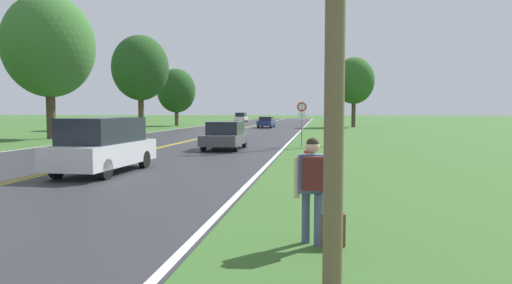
% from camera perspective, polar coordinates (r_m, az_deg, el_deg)
% --- Properties ---
extents(hitchhiker_person, '(0.58, 0.42, 1.72)m').
position_cam_1_polar(hitchhiker_person, '(7.30, 7.07, -4.71)').
color(hitchhiker_person, '#475175').
rests_on(hitchhiker_person, ground).
extents(suitcase, '(0.44, 0.17, 0.57)m').
position_cam_1_polar(suitcase, '(7.46, 9.39, -10.74)').
color(suitcase, brown).
rests_on(suitcase, ground).
extents(fire_hydrant, '(0.47, 0.31, 0.83)m').
position_cam_1_polar(fire_hydrant, '(19.59, 6.70, -1.12)').
color(fire_hydrant, red).
rests_on(fire_hydrant, ground).
extents(traffic_sign, '(0.60, 0.10, 2.67)m').
position_cam_1_polar(traffic_sign, '(27.25, 5.75, 3.66)').
color(traffic_sign, gray).
rests_on(traffic_sign, ground).
extents(utility_pole_midground, '(1.80, 0.24, 9.85)m').
position_cam_1_polar(utility_pole_midground, '(27.71, 9.33, 9.99)').
color(utility_pole_midground, brown).
rests_on(utility_pole_midground, ground).
extents(tree_left_verge, '(5.32, 5.32, 7.97)m').
position_cam_1_polar(tree_left_verge, '(64.91, -9.93, 6.33)').
color(tree_left_verge, brown).
rests_on(tree_left_verge, ground).
extents(tree_behind_sign, '(6.71, 6.71, 10.86)m').
position_cam_1_polar(tree_behind_sign, '(38.32, -24.47, 10.85)').
color(tree_behind_sign, '#473828').
rests_on(tree_behind_sign, ground).
extents(tree_mid_treeline, '(6.56, 6.56, 10.88)m').
position_cam_1_polar(tree_mid_treeline, '(55.40, -14.26, 8.94)').
color(tree_mid_treeline, '#473828').
rests_on(tree_mid_treeline, ground).
extents(tree_far_back, '(5.19, 5.19, 8.97)m').
position_cam_1_polar(tree_far_back, '(60.31, 12.15, 7.50)').
color(tree_far_back, '#473828').
rests_on(tree_far_back, ground).
extents(car_silver_van_approaching, '(2.03, 4.76, 1.90)m').
position_cam_1_polar(car_silver_van_approaching, '(16.47, -18.51, -0.31)').
color(car_silver_van_approaching, black).
rests_on(car_silver_van_approaching, ground).
extents(car_dark_grey_sedan_mid_near, '(1.96, 4.20, 1.54)m').
position_cam_1_polar(car_dark_grey_sedan_mid_near, '(25.22, -3.88, 0.84)').
color(car_dark_grey_sedan_mid_near, black).
rests_on(car_dark_grey_sedan_mid_near, ground).
extents(car_dark_blue_sedan_mid_far, '(1.80, 4.85, 1.38)m').
position_cam_1_polar(car_dark_blue_sedan_mid_far, '(56.63, 1.31, 2.52)').
color(car_dark_blue_sedan_mid_far, black).
rests_on(car_dark_blue_sedan_mid_far, ground).
extents(car_white_van_receding, '(1.95, 4.14, 1.75)m').
position_cam_1_polar(car_white_van_receding, '(85.37, -1.88, 3.14)').
color(car_white_van_receding, black).
rests_on(car_white_van_receding, ground).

